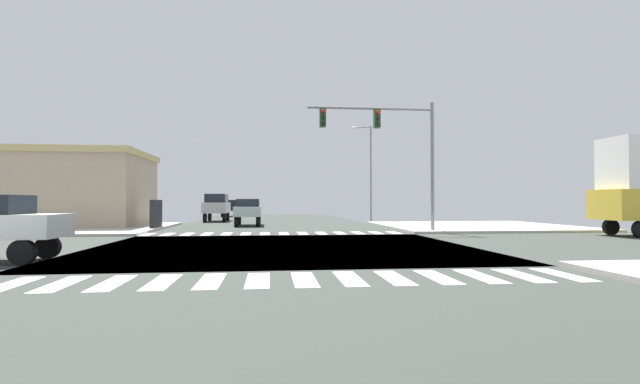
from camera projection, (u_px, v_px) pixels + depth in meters
name	position (u px, v px, depth m)	size (l,w,h in m)	color
ground	(283.00, 248.00, 17.27)	(90.00, 90.00, 0.05)	#313632
sidewalk_corner_ne	(474.00, 226.00, 30.61)	(12.00, 12.00, 0.14)	#B2ADA3
sidewalk_corner_nw	(61.00, 229.00, 27.78)	(12.00, 12.00, 0.14)	#B2B2A2
crosswalk_near	(281.00, 280.00, 9.99)	(13.50, 2.00, 0.01)	white
crosswalk_far	(274.00, 233.00, 24.50)	(13.50, 2.00, 0.01)	white
traffic_signal_mast	(386.00, 136.00, 25.01)	(6.98, 0.55, 7.13)	gray
street_lamp	(368.00, 165.00, 39.34)	(1.78, 0.32, 8.14)	gray
bank_building	(20.00, 189.00, 30.12)	(17.35, 7.95, 5.00)	tan
sedan_farside_2	(230.00, 207.00, 52.76)	(1.80, 4.30, 1.88)	black
sedan_crossing_3	(248.00, 210.00, 32.51)	(1.80, 4.30, 1.88)	black
suv_queued_1	(217.00, 205.00, 39.54)	(1.96, 4.60, 2.34)	black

